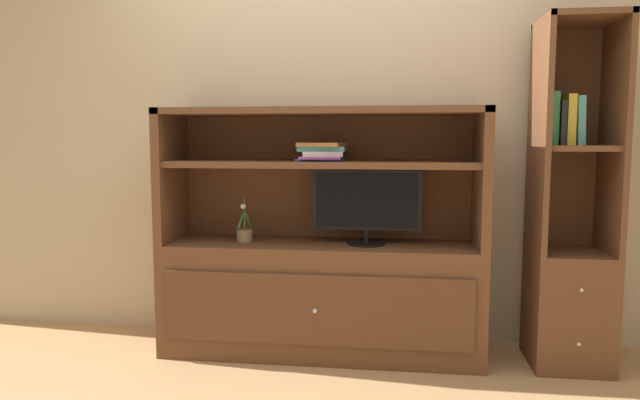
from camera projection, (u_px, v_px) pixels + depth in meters
ground_plane at (311, 380)px, 2.95m from camera, size 8.00×8.00×0.00m
painted_rear_wall at (329, 109)px, 3.54m from camera, size 6.00×0.10×2.80m
media_console at (321, 273)px, 3.30m from camera, size 1.80×0.50×1.39m
tv_monitor at (367, 205)px, 3.22m from camera, size 0.60×0.22×0.41m
potted_plant at (245, 233)px, 3.33m from camera, size 0.09×0.11×0.24m
magazine_stack at (323, 152)px, 3.22m from camera, size 0.27×0.35×0.10m
bookshelf_tall at (570, 252)px, 3.11m from camera, size 0.40×0.44×1.85m
upright_book_row at (565, 120)px, 3.04m from camera, size 0.17×0.17×0.28m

